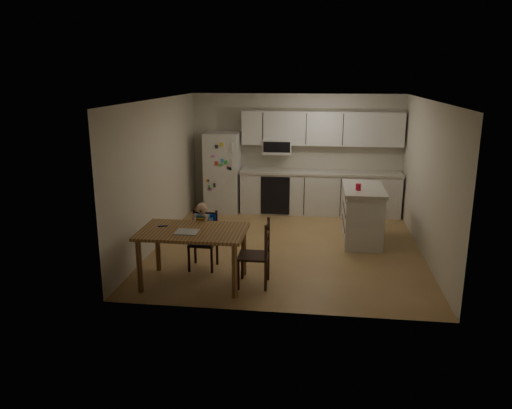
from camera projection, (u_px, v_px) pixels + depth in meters
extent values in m
cube|color=#9C7548|center=(287.00, 246.00, 8.68)|extent=(4.50, 5.00, 0.01)
cube|color=beige|center=(296.00, 153.00, 10.76)|extent=(4.50, 0.02, 2.50)
cube|color=beige|center=(159.00, 172.00, 8.64)|extent=(0.02, 5.00, 2.50)
cube|color=beige|center=(427.00, 179.00, 8.08)|extent=(0.02, 5.00, 2.50)
cube|color=white|center=(290.00, 100.00, 8.04)|extent=(4.50, 5.00, 0.01)
cube|color=silver|center=(223.00, 172.00, 10.72)|extent=(0.72, 0.70, 1.70)
cube|color=silver|center=(320.00, 194.00, 10.61)|extent=(3.34, 0.60, 0.86)
cube|color=beige|center=(320.00, 172.00, 10.49)|extent=(3.37, 0.62, 0.05)
cube|color=black|center=(275.00, 196.00, 10.43)|extent=(0.60, 0.02, 0.80)
cube|color=silver|center=(322.00, 128.00, 10.39)|extent=(3.34, 0.34, 0.70)
cube|color=silver|center=(278.00, 146.00, 10.57)|extent=(0.60, 0.38, 0.33)
cube|color=silver|center=(362.00, 216.00, 8.83)|extent=(0.63, 1.27, 0.93)
cube|color=beige|center=(364.00, 189.00, 8.71)|extent=(0.70, 1.33, 0.05)
cylinder|color=red|center=(358.00, 187.00, 8.48)|extent=(0.09, 0.09, 0.11)
cube|color=brown|center=(193.00, 232.00, 6.96)|extent=(1.48, 0.95, 0.04)
cylinder|color=brown|center=(139.00, 266.00, 6.77)|extent=(0.07, 0.07, 0.75)
cylinder|color=brown|center=(158.00, 247.00, 7.52)|extent=(0.07, 0.07, 0.75)
cylinder|color=brown|center=(235.00, 271.00, 6.60)|extent=(0.07, 0.07, 0.75)
cylinder|color=brown|center=(244.00, 251.00, 7.35)|extent=(0.07, 0.07, 0.75)
cube|color=#BBBBC0|center=(187.00, 232.00, 6.86)|extent=(0.31, 0.27, 0.01)
cylinder|color=#0A2FB0|center=(162.00, 226.00, 7.11)|extent=(0.12, 0.06, 0.02)
cube|color=black|center=(203.00, 243.00, 7.60)|extent=(0.40, 0.40, 0.03)
cube|color=black|center=(189.00, 260.00, 7.51)|extent=(0.03, 0.03, 0.39)
cube|color=black|center=(195.00, 252.00, 7.85)|extent=(0.03, 0.03, 0.39)
cube|color=black|center=(212.00, 261.00, 7.46)|extent=(0.03, 0.03, 0.39)
cube|color=black|center=(217.00, 253.00, 7.80)|extent=(0.03, 0.03, 0.39)
cube|color=black|center=(205.00, 224.00, 7.71)|extent=(0.39, 0.04, 0.46)
cube|color=#0A2FB0|center=(203.00, 239.00, 7.58)|extent=(0.36, 0.32, 0.09)
cube|color=#0A2FB0|center=(205.00, 224.00, 7.66)|extent=(0.35, 0.06, 0.32)
cube|color=#4F6BCB|center=(202.00, 236.00, 7.55)|extent=(0.28, 0.24, 0.01)
cube|color=#28619A|center=(203.00, 223.00, 7.53)|extent=(0.21, 0.13, 0.24)
cube|color=#C5380C|center=(202.00, 224.00, 7.47)|extent=(0.18, 0.02, 0.19)
sphere|color=beige|center=(202.00, 208.00, 7.46)|extent=(0.16, 0.16, 0.16)
ellipsoid|color=olive|center=(202.00, 207.00, 7.45)|extent=(0.16, 0.15, 0.13)
cube|color=black|center=(254.00, 256.00, 6.99)|extent=(0.42, 0.42, 0.03)
cube|color=black|center=(242.00, 265.00, 7.25)|extent=(0.04, 0.04, 0.42)
cube|color=black|center=(268.00, 266.00, 7.21)|extent=(0.04, 0.04, 0.42)
cube|color=black|center=(238.00, 275.00, 6.88)|extent=(0.04, 0.04, 0.42)
cube|color=black|center=(266.00, 277.00, 6.84)|extent=(0.04, 0.04, 0.42)
cube|color=black|center=(267.00, 238.00, 6.90)|extent=(0.04, 0.42, 0.50)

